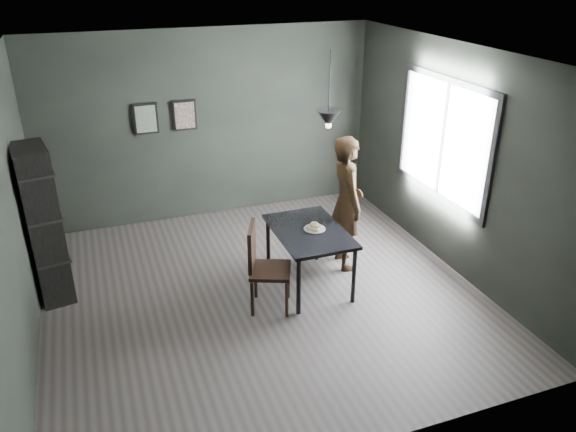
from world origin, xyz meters
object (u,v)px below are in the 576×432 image
object	(u,v)px
cafe_table	(309,236)
woman	(346,203)
pendant_lamp	(329,118)
white_plate	(315,229)
wood_chair	(262,262)
shelf_unit	(43,225)

from	to	relation	value
cafe_table	woman	distance (m)	0.73
cafe_table	pendant_lamp	distance (m)	1.41
cafe_table	woman	bearing A→B (deg)	26.39
cafe_table	white_plate	world-z (taller)	white_plate
white_plate	wood_chair	size ratio (longest dim) A/B	0.22
woman	wood_chair	world-z (taller)	woman
woman	pendant_lamp	xyz separation A→B (m)	(-0.38, -0.21, 1.18)
shelf_unit	cafe_table	bearing A→B (deg)	-25.46
white_plate	woman	xyz separation A→B (m)	(0.57, 0.33, 0.12)
cafe_table	shelf_unit	world-z (taller)	shelf_unit
cafe_table	white_plate	size ratio (longest dim) A/B	5.22
cafe_table	wood_chair	world-z (taller)	wood_chair
woman	wood_chair	distance (m)	1.45
white_plate	woman	size ratio (longest dim) A/B	0.13
woman	pendant_lamp	bearing A→B (deg)	125.41
white_plate	wood_chair	world-z (taller)	wood_chair
woman	pendant_lamp	world-z (taller)	pendant_lamp
woman	shelf_unit	xyz separation A→B (m)	(-3.55, 0.51, 0.05)
white_plate	pendant_lamp	size ratio (longest dim) A/B	0.27
wood_chair	pendant_lamp	bearing A→B (deg)	44.06
wood_chair	shelf_unit	world-z (taller)	shelf_unit
cafe_table	shelf_unit	size ratio (longest dim) A/B	0.65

